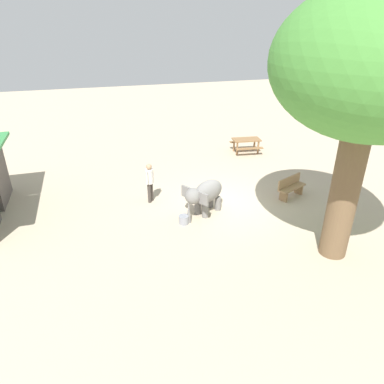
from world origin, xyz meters
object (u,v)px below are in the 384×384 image
at_px(person_handler, 150,180).
at_px(wooden_bench, 291,186).
at_px(elephant, 205,194).
at_px(feed_bucket, 184,220).
at_px(picnic_table_near, 246,142).
at_px(shade_tree_main, 372,67).

distance_m(person_handler, wooden_bench, 5.79).
relative_size(elephant, person_handler, 1.10).
height_order(elephant, feed_bucket, elephant).
bearing_deg(feed_bucket, picnic_table_near, -40.37).
height_order(picnic_table_near, feed_bucket, picnic_table_near).
bearing_deg(shade_tree_main, person_handler, 43.24).
bearing_deg(wooden_bench, picnic_table_near, -118.94).
height_order(elephant, picnic_table_near, elephant).
height_order(elephant, wooden_bench, elephant).
height_order(shade_tree_main, feed_bucket, shade_tree_main).
bearing_deg(person_handler, elephant, -4.32).
distance_m(elephant, person_handler, 2.38).
relative_size(elephant, wooden_bench, 1.24).
bearing_deg(elephant, wooden_bench, 153.98).
relative_size(person_handler, picnic_table_near, 0.96).
relative_size(wooden_bench, feed_bucket, 4.01).
height_order(person_handler, shade_tree_main, shade_tree_main).
bearing_deg(elephant, feed_bucket, -3.66).
bearing_deg(wooden_bench, shade_tree_main, 55.10).
xyz_separation_m(wooden_bench, picnic_table_near, (5.57, -0.58, 0.12)).
relative_size(elephant, feed_bucket, 4.97).
bearing_deg(elephant, picnic_table_near, -157.51).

